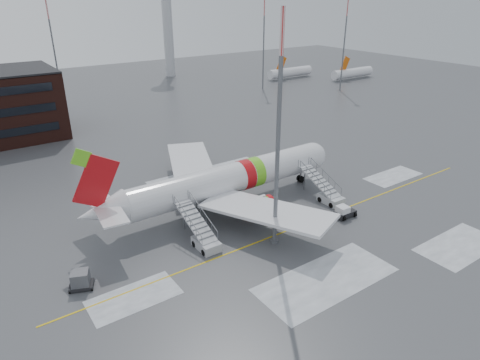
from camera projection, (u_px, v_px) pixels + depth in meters
ground at (302, 220)px, 51.22m from camera, size 260.00×260.00×0.00m
airliner at (225, 181)px, 53.29m from camera, size 35.03×32.97×11.18m
airstair_fwd at (327, 193)px, 55.37m from camera, size 2.05×7.70×3.48m
airstair_aft at (203, 237)px, 45.63m from camera, size 2.05×7.70×3.48m
pushback_tug at (344, 212)px, 51.57m from camera, size 2.67×2.04×1.50m
uld_container at (81, 280)px, 39.14m from camera, size 2.56×2.25×1.74m
light_mast_near at (278, 128)px, 41.42m from camera, size 1.20×1.20×24.91m
control_tower at (167, 14)px, 130.55m from camera, size 6.40×6.40×30.00m
light_mast_far_ne at (264, 37)px, 114.08m from camera, size 1.20×1.20×24.25m
light_mast_far_n at (53, 44)px, 99.91m from camera, size 1.20×1.20×24.25m
light_mast_far_e at (345, 38)px, 111.96m from camera, size 1.20×1.20×24.25m
distant_aircraft at (311, 80)px, 131.91m from camera, size 35.00×18.00×8.00m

